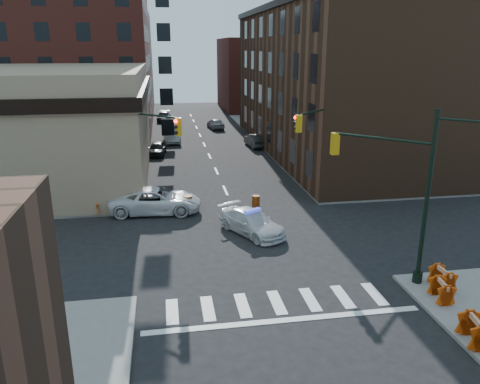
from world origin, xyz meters
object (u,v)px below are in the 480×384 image
object	(u,v)px
barrel_bank	(188,204)
parked_car_wfar	(172,136)
police_car	(252,222)
barrel_road	(256,202)
barricade_se_a	(441,291)
pedestrian_b	(69,197)
pedestrian_a	(86,188)
pickup	(156,200)
barricade_nw_a	(136,206)
parked_car_enear	(256,140)
parked_car_wnear	(157,149)

from	to	relation	value
barrel_bank	parked_car_wfar	bearing A→B (deg)	91.04
police_car	barrel_road	size ratio (longest dim) A/B	5.06
barricade_se_a	police_car	bearing A→B (deg)	43.30
barrel_bank	barrel_road	bearing A→B (deg)	-2.06
pedestrian_b	pedestrian_a	bearing A→B (deg)	77.13
pickup	barrel_bank	distance (m)	2.12
barrel_road	barricade_se_a	distance (m)	14.49
pickup	pedestrian_b	bearing A→B (deg)	83.11
police_car	pedestrian_a	world-z (taller)	pedestrian_a
barricade_nw_a	pedestrian_b	bearing A→B (deg)	172.28
pickup	barricade_nw_a	distance (m)	1.31
pedestrian_a	pickup	bearing A→B (deg)	-18.12
police_car	barricade_se_a	bearing A→B (deg)	-83.15
pedestrian_b	parked_car_enear	bearing A→B (deg)	58.25
pickup	pedestrian_b	xyz separation A→B (m)	(-5.74, 1.14, 0.16)
parked_car_wfar	pedestrian_b	size ratio (longest dim) A/B	2.84
parked_car_wnear	barrel_bank	xyz separation A→B (m)	(2.09, -17.78, -0.12)
parked_car_enear	barricade_se_a	size ratio (longest dim) A/B	3.64
parked_car_wnear	barricade_nw_a	bearing A→B (deg)	-88.29
police_car	barrel_bank	world-z (taller)	police_car
pedestrian_b	pickup	bearing A→B (deg)	-1.85
parked_car_wnear	pedestrian_a	bearing A→B (deg)	-102.99
police_car	barricade_nw_a	xyz separation A→B (m)	(-6.90, 4.56, -0.13)
parked_car_wfar	barricade_nw_a	bearing A→B (deg)	-100.78
pickup	parked_car_wfar	size ratio (longest dim) A/B	1.25
police_car	parked_car_enear	distance (m)	25.16
pickup	pedestrian_a	size ratio (longest dim) A/B	3.54
parked_car_wnear	barrel_bank	bearing A→B (deg)	-77.45
pedestrian_b	barricade_nw_a	bearing A→B (deg)	-6.14
pickup	barrel_bank	xyz separation A→B (m)	(2.09, -0.20, -0.28)
pedestrian_a	pedestrian_b	xyz separation A→B (m)	(-0.84, -2.05, -0.00)
pickup	parked_car_wfar	bearing A→B (deg)	0.47
pedestrian_a	parked_car_enear	bearing A→B (deg)	61.98
barrel_road	barrel_bank	xyz separation A→B (m)	(-4.63, 0.17, 0.09)
parked_car_enear	barricade_se_a	world-z (taller)	parked_car_enear
police_car	parked_car_enear	bearing A→B (deg)	49.58
pickup	barrel_road	distance (m)	6.74
pickup	parked_car_wnear	size ratio (longest dim) A/B	1.50
parked_car_wnear	pedestrian_a	size ratio (longest dim) A/B	2.36
pickup	parked_car_wnear	world-z (taller)	pickup
pedestrian_a	barrel_road	distance (m)	12.17
police_car	parked_car_wfar	size ratio (longest dim) A/B	0.98
police_car	pedestrian_b	distance (m)	12.77
pedestrian_b	barricade_se_a	world-z (taller)	pedestrian_b
parked_car_enear	pedestrian_b	bearing A→B (deg)	43.21
police_car	barricade_se_a	world-z (taller)	police_car
pickup	parked_car_wfar	distance (m)	24.20
police_car	barrel_bank	xyz separation A→B (m)	(-3.53, 4.46, -0.13)
parked_car_wnear	pedestrian_b	bearing A→B (deg)	-103.43
pedestrian_b	barrel_bank	size ratio (longest dim) A/B	1.52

